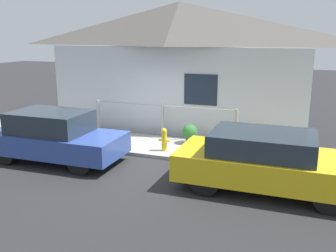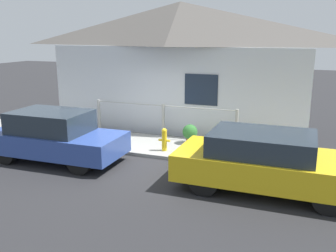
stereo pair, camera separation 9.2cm
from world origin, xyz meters
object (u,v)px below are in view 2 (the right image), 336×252
(car_left, at_px, (55,136))
(fire_hydrant, at_px, (164,139))
(potted_plant_near_hydrant, at_px, (190,133))
(car_right, at_px, (267,161))

(car_left, distance_m, fire_hydrant, 3.04)
(car_left, relative_size, fire_hydrant, 5.60)
(fire_hydrant, distance_m, potted_plant_near_hydrant, 1.09)
(potted_plant_near_hydrant, bearing_deg, car_right, -44.90)
(car_right, height_order, potted_plant_near_hydrant, car_right)
(car_left, relative_size, car_right, 0.92)
(car_left, height_order, car_right, car_left)
(car_left, bearing_deg, potted_plant_near_hydrant, 39.21)
(car_right, relative_size, potted_plant_near_hydrant, 6.82)
(car_left, distance_m, car_right, 5.63)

